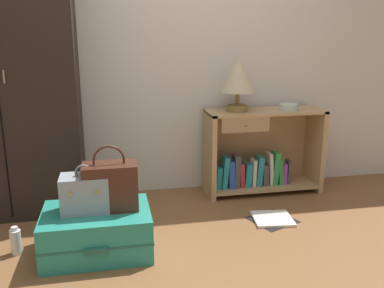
% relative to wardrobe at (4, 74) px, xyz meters
% --- Properties ---
extents(ground_plane, '(9.00, 9.00, 0.00)m').
position_rel_wardrobe_xyz_m(ground_plane, '(1.12, -1.20, -1.06)').
color(ground_plane, brown).
extents(back_wall, '(6.40, 0.10, 2.60)m').
position_rel_wardrobe_xyz_m(back_wall, '(1.12, 0.30, 0.24)').
color(back_wall, silver).
rests_on(back_wall, ground_plane).
extents(wardrobe, '(1.02, 0.47, 2.12)m').
position_rel_wardrobe_xyz_m(wardrobe, '(0.00, 0.00, 0.00)').
color(wardrobe, black).
rests_on(wardrobe, ground_plane).
extents(bookshelf, '(0.99, 0.36, 0.72)m').
position_rel_wardrobe_xyz_m(bookshelf, '(1.97, 0.05, -0.73)').
color(bookshelf, tan).
rests_on(bookshelf, ground_plane).
extents(table_lamp, '(0.29, 0.29, 0.43)m').
position_rel_wardrobe_xyz_m(table_lamp, '(1.76, 0.05, -0.06)').
color(table_lamp, olive).
rests_on(table_lamp, bookshelf).
extents(bowl, '(0.15, 0.15, 0.05)m').
position_rel_wardrobe_xyz_m(bowl, '(2.20, 0.01, -0.32)').
color(bowl, silver).
rests_on(bowl, bookshelf).
extents(suitcase_large, '(0.67, 0.50, 0.28)m').
position_rel_wardrobe_xyz_m(suitcase_large, '(0.61, -0.77, -0.92)').
color(suitcase_large, teal).
rests_on(suitcase_large, ground_plane).
extents(train_case, '(0.29, 0.20, 0.30)m').
position_rel_wardrobe_xyz_m(train_case, '(0.56, -0.76, -0.66)').
color(train_case, '#8E99A3').
rests_on(train_case, suitcase_large).
extents(handbag, '(0.33, 0.19, 0.41)m').
position_rel_wardrobe_xyz_m(handbag, '(0.71, -0.75, -0.63)').
color(handbag, '#472319').
rests_on(handbag, suitcase_large).
extents(bottle, '(0.07, 0.07, 0.18)m').
position_rel_wardrobe_xyz_m(bottle, '(0.12, -0.70, -0.97)').
color(bottle, white).
rests_on(bottle, ground_plane).
extents(open_book_on_floor, '(0.38, 0.38, 0.02)m').
position_rel_wardrobe_xyz_m(open_book_on_floor, '(1.87, -0.55, -1.05)').
color(open_book_on_floor, white).
rests_on(open_book_on_floor, ground_plane).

